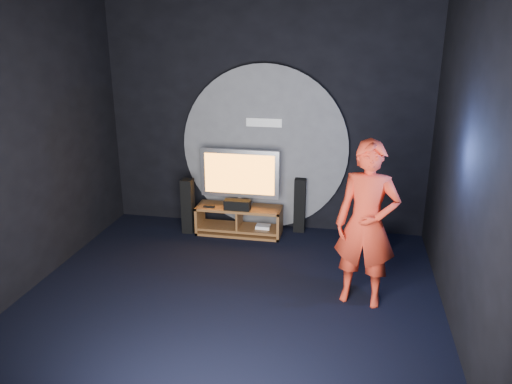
% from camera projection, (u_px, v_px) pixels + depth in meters
% --- Properties ---
extents(floor, '(5.00, 5.00, 0.00)m').
position_uv_depth(floor, '(228.00, 302.00, 5.93)').
color(floor, black).
rests_on(floor, ground).
extents(back_wall, '(5.00, 0.04, 3.50)m').
position_uv_depth(back_wall, '(265.00, 119.00, 7.70)').
color(back_wall, black).
rests_on(back_wall, ground).
extents(front_wall, '(5.00, 0.04, 3.50)m').
position_uv_depth(front_wall, '(125.00, 263.00, 3.04)').
color(front_wall, black).
rests_on(front_wall, ground).
extents(left_wall, '(0.04, 5.00, 3.50)m').
position_uv_depth(left_wall, '(18.00, 150.00, 5.82)').
color(left_wall, black).
rests_on(left_wall, ground).
extents(right_wall, '(0.04, 5.00, 3.50)m').
position_uv_depth(right_wall, '(471.00, 172.00, 4.92)').
color(right_wall, black).
rests_on(right_wall, ground).
extents(wall_disc_panel, '(2.60, 0.11, 2.60)m').
position_uv_depth(wall_disc_panel, '(264.00, 148.00, 7.79)').
color(wall_disc_panel, '#515156').
rests_on(wall_disc_panel, ground).
extents(media_console, '(1.33, 0.45, 0.45)m').
position_uv_depth(media_console, '(240.00, 222.00, 7.83)').
color(media_console, brown).
rests_on(media_console, ground).
extents(tv, '(1.22, 0.22, 0.90)m').
position_uv_depth(tv, '(240.00, 175.00, 7.66)').
color(tv, '#ACABB2').
rests_on(tv, media_console).
extents(center_speaker, '(0.40, 0.15, 0.15)m').
position_uv_depth(center_speaker, '(237.00, 205.00, 7.61)').
color(center_speaker, black).
rests_on(center_speaker, media_console).
extents(remote, '(0.18, 0.05, 0.02)m').
position_uv_depth(remote, '(209.00, 207.00, 7.72)').
color(remote, black).
rests_on(remote, media_console).
extents(tower_speaker_left, '(0.17, 0.19, 0.87)m').
position_uv_depth(tower_speaker_left, '(188.00, 206.00, 7.83)').
color(tower_speaker_left, black).
rests_on(tower_speaker_left, ground).
extents(tower_speaker_right, '(0.17, 0.19, 0.87)m').
position_uv_depth(tower_speaker_right, '(300.00, 205.00, 7.87)').
color(tower_speaker_right, black).
rests_on(tower_speaker_right, ground).
extents(subwoofer, '(0.27, 0.27, 0.30)m').
position_uv_depth(subwoofer, '(375.00, 241.00, 7.26)').
color(subwoofer, black).
rests_on(subwoofer, ground).
extents(player, '(0.78, 0.58, 1.96)m').
position_uv_depth(player, '(367.00, 225.00, 5.67)').
color(player, red).
rests_on(player, ground).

